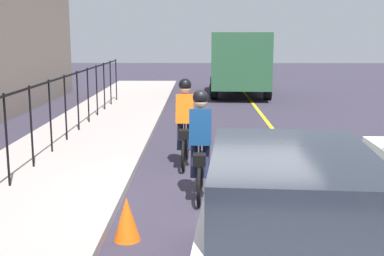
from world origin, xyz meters
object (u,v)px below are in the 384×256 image
at_px(cyclist_follow, 200,144).
at_px(parked_sedan_rear, 292,230).
at_px(traffic_cone_near, 127,219).
at_px(box_truck_background, 240,60).
at_px(cyclist_lead, 185,123).

relative_size(cyclist_follow, parked_sedan_rear, 0.40).
bearing_deg(traffic_cone_near, cyclist_follow, -28.33).
bearing_deg(box_truck_background, cyclist_lead, 173.75).
height_order(cyclist_lead, cyclist_follow, same).
height_order(cyclist_lead, parked_sedan_rear, cyclist_lead).
height_order(cyclist_follow, parked_sedan_rear, cyclist_follow).
height_order(box_truck_background, traffic_cone_near, box_truck_background).
xyz_separation_m(cyclist_lead, parked_sedan_rear, (-5.54, -1.20, -0.09)).
xyz_separation_m(cyclist_lead, traffic_cone_near, (-3.87, 0.67, -0.61)).
xyz_separation_m(parked_sedan_rear, box_truck_background, (18.21, -0.95, 0.73)).
relative_size(parked_sedan_rear, traffic_cone_near, 7.54).
relative_size(box_truck_background, traffic_cone_near, 11.39).
bearing_deg(traffic_cone_near, box_truck_background, -9.69).
distance_m(parked_sedan_rear, box_truck_background, 18.25).
distance_m(cyclist_lead, cyclist_follow, 2.06).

